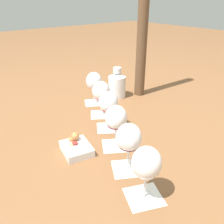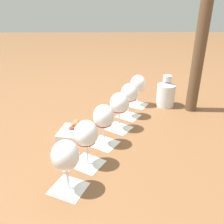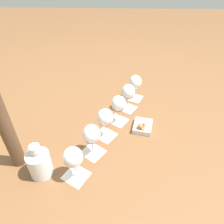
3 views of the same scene
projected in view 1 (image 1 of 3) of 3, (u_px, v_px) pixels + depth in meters
name	position (u px, v px, depth m)	size (l,w,h in m)	color
ground_plane	(112.00, 136.00, 1.10)	(8.00, 8.00, 0.00)	brown
tasting_card_0	(95.00, 103.00, 1.43)	(0.15, 0.15, 0.00)	white
tasting_card_1	(102.00, 114.00, 1.29)	(0.15, 0.15, 0.00)	white
tasting_card_2	(109.00, 128.00, 1.16)	(0.15, 0.15, 0.00)	white
tasting_card_3	(116.00, 145.00, 1.02)	(0.15, 0.15, 0.00)	white
tasting_card_4	(128.00, 168.00, 0.89)	(0.15, 0.15, 0.00)	white
tasting_card_5	(144.00, 197.00, 0.76)	(0.14, 0.15, 0.00)	white
wine_glass_0	(94.00, 82.00, 1.38)	(0.09, 0.09, 0.19)	white
wine_glass_1	(101.00, 92.00, 1.23)	(0.09, 0.09, 0.19)	white
wine_glass_2	(109.00, 104.00, 1.11)	(0.09, 0.09, 0.19)	white
wine_glass_3	(116.00, 119.00, 0.97)	(0.09, 0.09, 0.19)	white
wine_glass_4	(129.00, 139.00, 0.83)	(0.09, 0.09, 0.19)	white
wine_glass_5	(146.00, 165.00, 0.71)	(0.09, 0.09, 0.19)	white
ceramic_vase	(117.00, 84.00, 1.49)	(0.11, 0.11, 0.19)	silver
snack_dish	(76.00, 148.00, 0.98)	(0.15, 0.13, 0.07)	silver
umbrella_pole	(143.00, 14.00, 1.35)	(0.06, 0.06, 0.98)	brown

